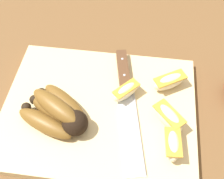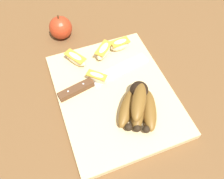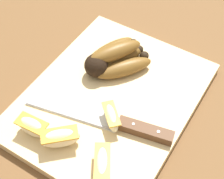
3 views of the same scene
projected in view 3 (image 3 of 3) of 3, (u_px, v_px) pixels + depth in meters
name	position (u px, v px, depth m)	size (l,w,h in m)	color
ground_plane	(102.00, 107.00, 0.68)	(6.00, 6.00, 0.00)	brown
cutting_board	(110.00, 100.00, 0.68)	(0.38, 0.30, 0.02)	#DBBC84
banana_bunch	(114.00, 59.00, 0.70)	(0.14, 0.14, 0.06)	black
chefs_knife	(119.00, 123.00, 0.62)	(0.08, 0.28, 0.02)	silver
apple_wedge_near	(111.00, 117.00, 0.62)	(0.06, 0.06, 0.03)	beige
apple_wedge_middle	(33.00, 127.00, 0.60)	(0.03, 0.06, 0.04)	beige
apple_wedge_far	(102.00, 164.00, 0.56)	(0.07, 0.06, 0.03)	beige
apple_wedge_extra	(60.00, 138.00, 0.59)	(0.07, 0.07, 0.04)	beige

